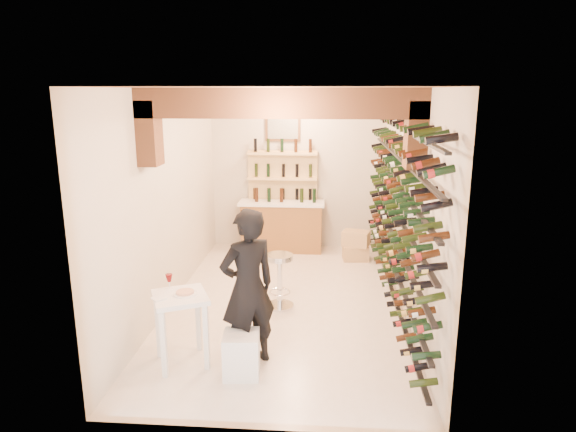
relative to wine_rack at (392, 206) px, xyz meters
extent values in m
plane|color=silver|center=(-1.53, 0.00, -1.55)|extent=(6.00, 6.00, 0.00)
cube|color=beige|center=(-1.53, 3.00, 0.05)|extent=(3.50, 0.02, 3.20)
cube|color=beige|center=(-1.53, -3.00, 0.05)|extent=(3.50, 0.02, 3.20)
cube|color=beige|center=(-3.28, 0.00, 0.05)|extent=(0.02, 6.00, 3.20)
cube|color=beige|center=(0.22, 0.00, 0.05)|extent=(0.02, 6.00, 3.20)
cube|color=#A9683C|center=(-1.53, 0.00, 1.65)|extent=(3.50, 6.00, 0.02)
cube|color=brown|center=(-1.53, -1.00, 1.47)|extent=(3.50, 0.35, 0.36)
cube|color=brown|center=(-3.16, -1.00, 1.10)|extent=(0.24, 0.35, 0.80)
cube|color=brown|center=(0.10, -1.00, 1.10)|extent=(0.24, 0.35, 0.80)
cube|color=black|center=(0.06, 0.00, -1.30)|extent=(0.06, 5.70, 0.03)
cube|color=black|center=(0.06, 0.00, -0.90)|extent=(0.06, 5.70, 0.03)
cube|color=black|center=(0.06, 0.00, -0.50)|extent=(0.06, 5.70, 0.03)
cube|color=black|center=(0.06, 0.00, -0.10)|extent=(0.06, 5.70, 0.03)
cube|color=black|center=(0.06, 0.00, 0.30)|extent=(0.06, 5.70, 0.03)
cube|color=black|center=(0.06, 0.00, 0.70)|extent=(0.06, 5.70, 0.03)
cube|color=black|center=(0.06, 0.00, 1.10)|extent=(0.06, 5.70, 0.03)
cube|color=#96622E|center=(-1.83, 2.65, -1.07)|extent=(1.60, 0.55, 0.96)
cube|color=white|center=(-1.83, 2.65, -0.56)|extent=(1.70, 0.62, 0.05)
cube|color=#E3BF7F|center=(-1.83, 2.92, -0.55)|extent=(1.40, 0.10, 2.00)
cube|color=#E3BF7F|center=(-1.83, 2.82, -1.10)|extent=(1.40, 0.28, 0.04)
cube|color=#E3BF7F|center=(-1.83, 2.82, -0.60)|extent=(1.40, 0.28, 0.04)
cube|color=#E3BF7F|center=(-1.83, 2.82, -0.10)|extent=(1.40, 0.28, 0.04)
cube|color=#E3BF7F|center=(-1.83, 2.82, 0.40)|extent=(1.40, 0.28, 0.04)
cube|color=brown|center=(-1.83, 2.97, 0.90)|extent=(0.70, 0.04, 0.55)
cube|color=#99998C|center=(-1.83, 2.94, 0.90)|extent=(0.60, 0.01, 0.45)
cube|color=white|center=(-2.63, -1.84, -0.71)|extent=(0.79, 0.79, 0.06)
cube|color=white|center=(-2.75, -2.16, -1.14)|extent=(0.06, 0.06, 0.81)
cube|color=white|center=(-2.31, -1.96, -1.14)|extent=(0.06, 0.06, 0.81)
cube|color=white|center=(-2.95, -1.72, -1.14)|extent=(0.06, 0.06, 0.81)
cube|color=white|center=(-2.51, -1.52, -1.14)|extent=(0.06, 0.06, 0.81)
cylinder|color=white|center=(-2.57, -1.81, -0.67)|extent=(0.28, 0.28, 0.02)
cylinder|color=#BF7266|center=(-2.57, -1.81, -0.65)|extent=(0.21, 0.21, 0.02)
cube|color=white|center=(-2.84, -1.97, -0.67)|extent=(0.19, 0.19, 0.02)
cylinder|color=white|center=(-2.80, -1.66, -0.68)|extent=(0.08, 0.08, 0.00)
cylinder|color=white|center=(-2.80, -1.66, -0.62)|extent=(0.01, 0.01, 0.10)
cone|color=#500609|center=(-2.80, -1.66, -0.54)|extent=(0.09, 0.09, 0.09)
cube|color=white|center=(-1.89, -2.04, -1.30)|extent=(0.43, 0.43, 0.50)
imported|color=black|center=(-1.84, -1.75, -0.60)|extent=(0.83, 0.77, 1.89)
cylinder|color=silver|center=(-1.62, -0.14, -1.53)|extent=(0.42, 0.42, 0.03)
cylinder|color=silver|center=(-1.62, -0.14, -1.16)|extent=(0.08, 0.08, 0.74)
cylinder|color=silver|center=(-1.62, -0.14, -0.76)|extent=(0.40, 0.40, 0.07)
torus|color=silver|center=(-1.62, -0.14, -1.32)|extent=(0.32, 0.32, 0.03)
cube|color=tan|center=(-0.37, 2.13, -1.40)|extent=(0.50, 0.37, 0.29)
cube|color=tan|center=(-0.37, 2.13, -1.12)|extent=(0.57, 0.47, 0.29)
camera|label=1|loc=(-0.97, -7.20, 1.62)|focal=31.62mm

